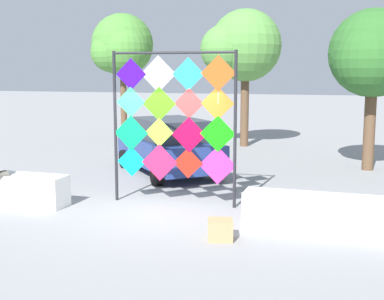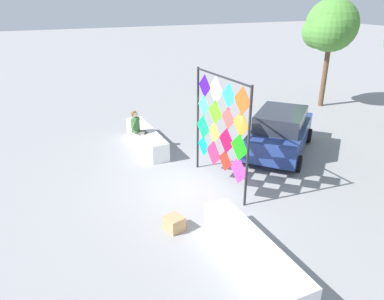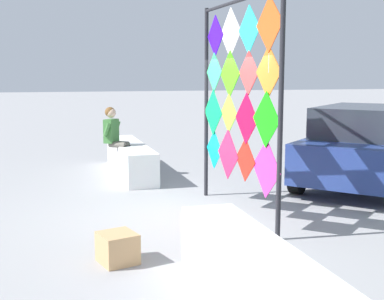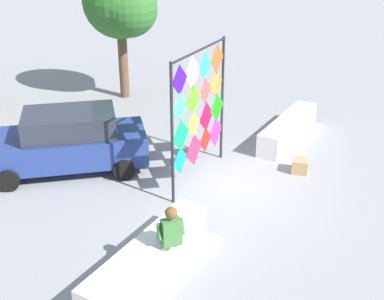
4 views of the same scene
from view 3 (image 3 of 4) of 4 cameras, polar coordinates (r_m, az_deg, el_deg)
The scene contains 7 objects.
ground at distance 8.31m, azimuth -0.69°, elevation -7.25°, with size 120.00×120.00×0.00m, color gray.
plaza_ledge_left at distance 11.71m, azimuth -6.86°, elevation -0.97°, with size 3.39×0.63×0.69m, color white.
plaza_ledge_right at distance 4.80m, azimuth 7.99°, elevation -15.00°, with size 3.39×0.63×0.69m, color white.
kite_display_rack at distance 8.09m, azimuth 5.16°, elevation 6.40°, with size 2.83×0.23×3.41m.
seated_vendor at distance 11.38m, azimuth -8.48°, elevation 1.58°, with size 0.69×0.74×1.53m.
parked_car at distance 10.89m, azimuth 18.63°, elevation 0.47°, with size 4.12×4.29×1.62m.
cardboard_box_large at distance 6.32m, azimuth -8.27°, elevation -10.71°, with size 0.44×0.41×0.37m, color tan.
Camera 3 is at (7.71, -2.11, 2.25)m, focal length 48.01 mm.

